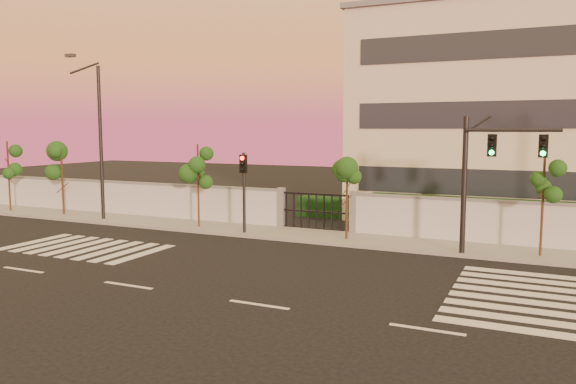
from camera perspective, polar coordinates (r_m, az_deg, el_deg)
ground at (r=17.23m, az=-2.96°, el=-11.39°), size 120.00×120.00×0.00m
sidewalk at (r=26.66m, az=7.67°, el=-4.88°), size 60.00×3.00×0.15m
perimeter_wall at (r=27.88m, az=8.82°, el=-2.33°), size 60.00×0.36×2.20m
hedge_row at (r=30.28m, az=12.18°, el=-2.19°), size 41.00×4.25×1.80m
institutional_building at (r=36.52m, az=27.16°, el=7.10°), size 24.40×12.40×12.25m
distant_skyscraper at (r=308.59m, az=11.32°, el=16.85°), size 16.00×16.00×118.00m
road_markings at (r=21.13m, az=-1.99°, el=-7.99°), size 57.00×7.62×0.02m
street_tree_a at (r=39.38m, az=-26.54°, el=2.90°), size 1.34×1.07×4.52m
street_tree_b at (r=36.36m, az=-21.97°, el=2.67°), size 1.54×1.23×4.34m
street_tree_c at (r=29.76m, az=-9.09°, el=2.54°), size 1.30×1.03×4.49m
street_tree_d at (r=26.13m, az=6.08°, el=1.27°), size 1.34×1.06×4.00m
street_tree_e at (r=24.71m, az=24.62°, el=1.68°), size 1.31×1.04×4.74m
traffic_signal_main at (r=23.99m, az=19.23°, el=2.21°), size 3.66×0.48×5.79m
traffic_signal_secondary at (r=27.75m, az=-4.52°, el=0.91°), size 0.32×0.32×4.12m
streetlight_west at (r=33.46m, az=-18.74°, el=5.56°), size 0.55×2.21×9.20m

